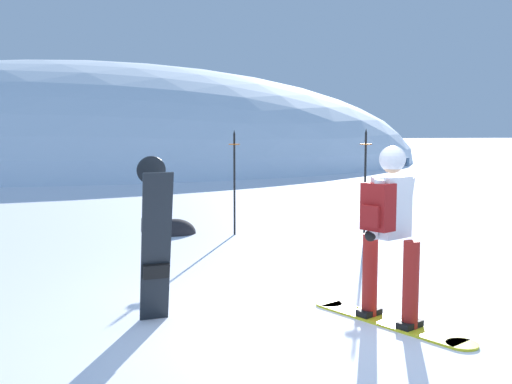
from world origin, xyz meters
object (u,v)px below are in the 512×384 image
(piste_marker_far, at_px, (234,175))
(piste_marker_near, at_px, (365,178))
(snowboarder_main, at_px, (389,230))
(spare_snowboard, at_px, (155,240))
(rock_dark, at_px, (175,234))

(piste_marker_far, bearing_deg, piste_marker_near, -40.87)
(piste_marker_near, xyz_separation_m, piste_marker_far, (-1.77, 1.53, -0.01))
(snowboarder_main, relative_size, piste_marker_near, 0.92)
(piste_marker_near, height_order, piste_marker_far, piste_marker_near)
(spare_snowboard, bearing_deg, piste_marker_far, 63.00)
(snowboarder_main, xyz_separation_m, piste_marker_far, (0.18, 5.22, 0.16))
(piste_marker_far, xyz_separation_m, rock_dark, (-0.99, 0.48, -1.08))
(spare_snowboard, height_order, rock_dark, spare_snowboard)
(snowboarder_main, xyz_separation_m, spare_snowboard, (-2.07, 0.79, -0.10))
(piste_marker_near, distance_m, piste_marker_far, 2.33)
(piste_marker_near, bearing_deg, spare_snowboard, -144.25)
(rock_dark, bearing_deg, piste_marker_near, -36.06)
(piste_marker_far, relative_size, rock_dark, 2.45)
(spare_snowboard, bearing_deg, piste_marker_near, 35.75)
(piste_marker_near, bearing_deg, snowboarder_main, -117.84)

